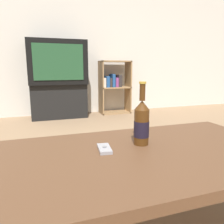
{
  "coord_description": "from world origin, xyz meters",
  "views": [
    {
      "loc": [
        -0.39,
        -0.8,
        0.77
      ],
      "look_at": [
        0.0,
        0.39,
        0.53
      ],
      "focal_mm": 35.0,
      "sensor_mm": 36.0,
      "label": 1
    }
  ],
  "objects_px": {
    "television": "(57,63)",
    "bookshelf": "(114,85)",
    "beer_bottle": "(142,123)",
    "tv_stand": "(59,101)",
    "cell_phone": "(104,149)"
  },
  "relations": [
    {
      "from": "tv_stand",
      "to": "bookshelf",
      "type": "distance_m",
      "value": 0.97
    },
    {
      "from": "television",
      "to": "beer_bottle",
      "type": "distance_m",
      "value": 2.69
    },
    {
      "from": "tv_stand",
      "to": "television",
      "type": "xyz_separation_m",
      "value": [
        0.0,
        -0.0,
        0.6
      ]
    },
    {
      "from": "tv_stand",
      "to": "beer_bottle",
      "type": "bearing_deg",
      "value": -86.85
    },
    {
      "from": "television",
      "to": "cell_phone",
      "type": "xyz_separation_m",
      "value": [
        -0.04,
        -2.68,
        -0.43
      ]
    },
    {
      "from": "television",
      "to": "beer_bottle",
      "type": "bearing_deg",
      "value": -86.85
    },
    {
      "from": "bookshelf",
      "to": "cell_phone",
      "type": "height_order",
      "value": "bookshelf"
    },
    {
      "from": "television",
      "to": "bookshelf",
      "type": "relative_size",
      "value": 0.96
    },
    {
      "from": "tv_stand",
      "to": "cell_phone",
      "type": "xyz_separation_m",
      "value": [
        -0.04,
        -2.69,
        0.16
      ]
    },
    {
      "from": "tv_stand",
      "to": "cell_phone",
      "type": "relative_size",
      "value": 7.39
    },
    {
      "from": "television",
      "to": "bookshelf",
      "type": "bearing_deg",
      "value": 3.64
    },
    {
      "from": "beer_bottle",
      "to": "cell_phone",
      "type": "relative_size",
      "value": 2.54
    },
    {
      "from": "television",
      "to": "beer_bottle",
      "type": "xyz_separation_m",
      "value": [
        0.15,
        -2.66,
        -0.34
      ]
    },
    {
      "from": "television",
      "to": "cell_phone",
      "type": "distance_m",
      "value": 2.72
    },
    {
      "from": "cell_phone",
      "to": "tv_stand",
      "type": "bearing_deg",
      "value": 96.29
    }
  ]
}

